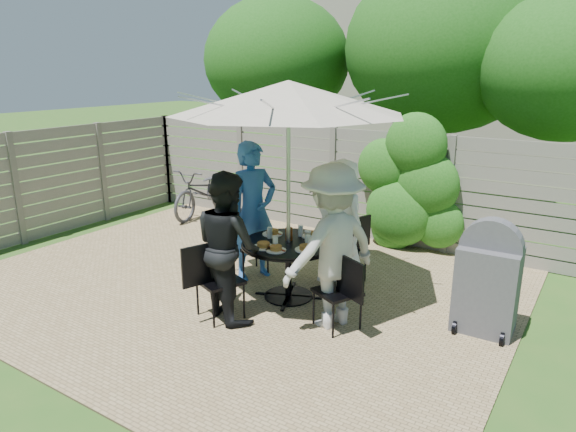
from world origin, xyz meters
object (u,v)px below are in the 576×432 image
Objects in this scene: chair_right at (338,307)px; glass_left at (270,233)px; patio_table at (288,259)px; plate_extra at (276,249)px; plate_front at (263,246)px; glass_back at (301,231)px; coffee_cup at (308,236)px; bicycle at (204,191)px; plate_left at (273,233)px; syrup_jug at (289,234)px; person_right at (332,247)px; bbq_grill at (487,281)px; umbrella at (288,98)px; glass_right at (308,241)px; person_left at (253,212)px; person_front at (228,246)px; plate_back at (312,235)px; glass_front at (275,243)px; person_back at (341,223)px; chair_back at (347,263)px; chair_front at (219,296)px; chair_left at (250,256)px; plate_right at (306,248)px.

chair_right is 6.39× the size of glass_left.
plate_extra reaches higher than patio_table.
glass_back is at bearing 76.89° from plate_front.
coffee_cup is 4.25m from bicycle.
plate_left is 0.51m from plate_front.
glass_back is 0.88× the size of syrup_jug.
person_right is 0.98m from glass_back.
glass_left is at bearing 133.35° from plate_extra.
umbrella is at bearing -170.31° from bbq_grill.
plate_front is at bearing -141.90° from glass_right.
person_left is 1.10× the size of person_front.
syrup_jug is at bearing -86.28° from person_left.
plate_back reaches higher than patio_table.
glass_front is at bearing -44.44° from bicycle.
person_back is 12.15× the size of glass_front.
person_right reaches higher than plate_extra.
chair_right reaches higher than chair_back.
chair_back is 0.98× the size of chair_right.
plate_back is at bearing -1.64° from chair_back.
person_front is at bearing -1.23° from chair_front.
chair_right is at bearing 43.32° from chair_back.
plate_back is at bearing -113.45° from person_right.
glass_left is at bearing -100.42° from person_left.
plate_left is (-0.70, -0.75, 0.51)m from chair_back.
chair_left is (-1.26, -0.52, 0.00)m from chair_back.
coffee_cup is at bearing 67.87° from glass_front.
patio_table is 5.74× the size of plate_front.
chair_left is at bearing -90.05° from person_right.
patio_table is 2.31m from bbq_grill.
plate_front is at bearing 175.72° from plate_extra.
person_back is at bearing 46.13° from chair_left.
person_left reaches higher than person_right.
chair_left is at bearing 43.55° from chair_front.
person_front is 1.93× the size of chair_right.
plate_extra is at bearing -85.74° from glass_back.
person_left reaches higher than chair_back.
glass_left reaches higher than plate_left.
plate_extra is at bearing -4.28° from plate_front.
umbrella reaches higher than person_right.
syrup_jug is (-0.18, -0.26, 0.06)m from plate_back.
chair_left is 0.90m from glass_left.
glass_right is (0.65, 0.89, 0.53)m from chair_front.
bbq_grill is at bearing 3.53° from plate_back.
syrup_jug reaches higher than plate_right.
glass_back is (0.34, 0.14, 0.05)m from plate_left.
glass_right is (0.42, 0.33, 0.05)m from plate_front.
bbq_grill is (2.63, 1.35, 0.30)m from chair_front.
person_left is at bearing 157.28° from umbrella.
umbrella reaches higher than person_left.
person_right is 1.72m from bbq_grill.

